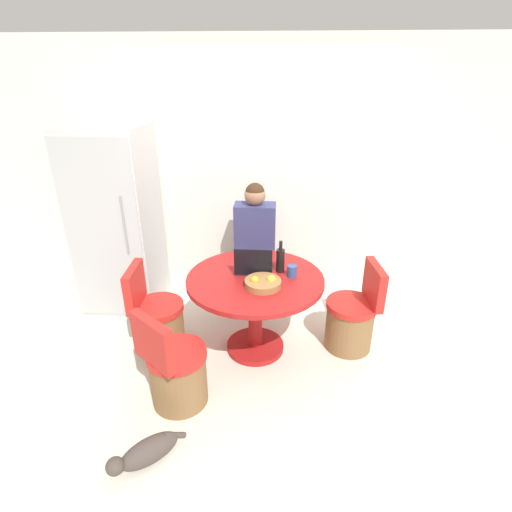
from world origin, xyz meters
TOP-DOWN VIEW (x-y plane):
  - ground_plane at (0.00, 0.00)m, footprint 12.00×12.00m
  - wall_back at (0.00, 1.36)m, footprint 7.00×0.06m
  - refrigerator at (-1.47, 0.97)m, footprint 0.73×0.70m
  - dining_table at (-0.04, 0.26)m, footprint 1.15×1.15m
  - chair_right_side at (0.81, 0.36)m, footprint 0.45×0.44m
  - chair_left_side at (-0.90, 0.21)m, footprint 0.44×0.44m
  - chair_near_left_corner at (-0.58, -0.41)m, footprint 0.51×0.51m
  - person_seated at (-0.09, 1.06)m, footprint 0.40×0.37m
  - laptop at (-0.06, 0.35)m, footprint 0.31×0.23m
  - fruit_bowl at (0.03, 0.11)m, footprint 0.29×0.29m
  - coffee_cup at (0.26, 0.30)m, footprint 0.08×0.08m
  - bottle at (0.16, 0.38)m, footprint 0.07×0.07m
  - cat at (-0.66, -0.94)m, footprint 0.43×0.39m

SIDE VIEW (x-z plane):
  - ground_plane at x=0.00m, z-range 0.00..0.00m
  - cat at x=-0.66m, z-range 0.00..0.18m
  - chair_right_side at x=0.81m, z-range -0.13..0.68m
  - chair_left_side at x=-0.90m, z-range -0.13..0.68m
  - chair_near_left_corner at x=-0.58m, z-range -0.13..0.68m
  - dining_table at x=-0.04m, z-range 0.18..0.91m
  - person_seated at x=-0.09m, z-range 0.06..1.39m
  - fruit_bowl at x=0.03m, z-range 0.71..0.81m
  - coffee_cup at x=0.26m, z-range 0.73..0.83m
  - laptop at x=-0.06m, z-range 0.66..0.90m
  - bottle at x=0.16m, z-range 0.70..0.98m
  - refrigerator at x=-1.47m, z-range 0.00..1.85m
  - wall_back at x=0.00m, z-range 0.00..2.60m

